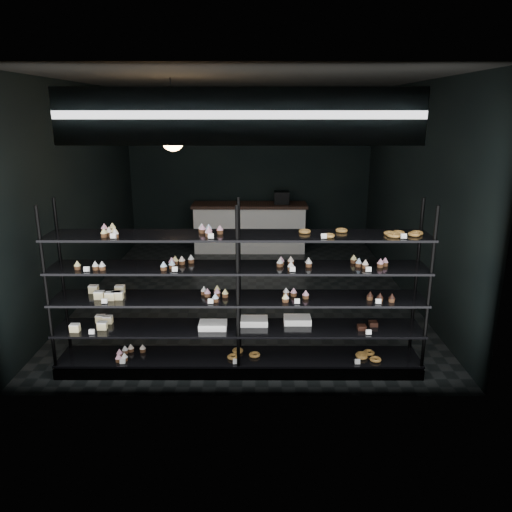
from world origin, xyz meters
name	(u,v)px	position (x,y,z in m)	size (l,w,h in m)	color
room	(247,193)	(0.00, 0.00, 1.60)	(5.01, 6.01, 3.20)	black
display_shelf	(237,317)	(-0.06, -2.45, 0.63)	(4.00, 0.50, 1.91)	black
signage	(239,116)	(0.00, -2.93, 2.75)	(3.30, 0.05, 0.50)	#0C1D40
pendant_lamp	(173,140)	(-0.89, -1.15, 2.45)	(0.28, 0.28, 0.87)	black
service_counter	(250,227)	(0.01, 2.50, 0.50)	(2.32, 0.65, 1.23)	silver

